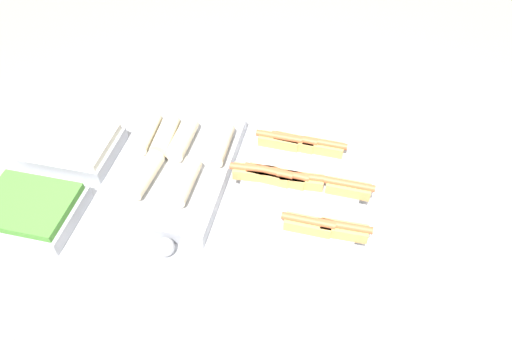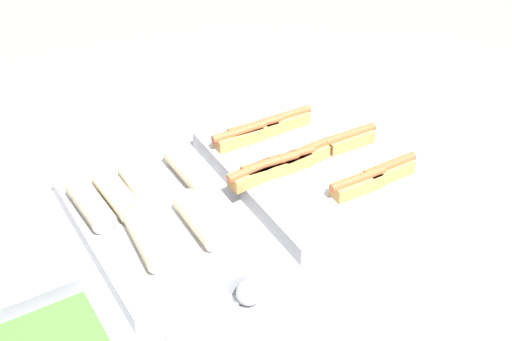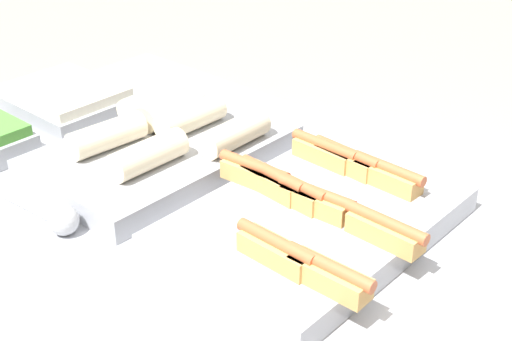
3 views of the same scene
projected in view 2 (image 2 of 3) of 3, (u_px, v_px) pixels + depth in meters
The scene contains 5 objects.
counter at pixel (286, 300), 2.14m from camera, with size 1.89×0.88×0.91m.
tray_hotdogs at pixel (302, 166), 1.86m from camera, with size 0.46×0.54×0.10m.
tray_wraps at pixel (156, 218), 1.70m from camera, with size 0.35×0.54×0.11m.
tray_side_back at pixel (0, 274), 1.55m from camera, with size 0.29×0.23×0.07m.
serving_spoon_near at pixel (245, 295), 1.52m from camera, with size 0.23×0.06×0.06m.
Camera 2 is at (-0.83, -1.22, 2.06)m, focal length 50.00 mm.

